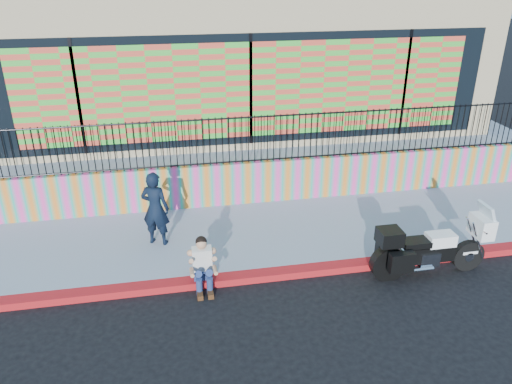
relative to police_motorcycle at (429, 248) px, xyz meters
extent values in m
plane|color=black|center=(-2.78, 0.46, -0.63)|extent=(90.00, 90.00, 0.00)
cube|color=#AF0C29|center=(-2.78, 0.46, -0.55)|extent=(16.00, 0.30, 0.15)
cube|color=#9098AD|center=(-2.78, 2.11, -0.55)|extent=(16.00, 3.00, 0.15)
cube|color=#F841A4|center=(-2.78, 3.71, 0.07)|extent=(16.00, 0.20, 1.10)
cube|color=#9098AD|center=(-2.78, 8.81, 0.00)|extent=(16.00, 10.00, 1.25)
cube|color=tan|center=(-2.78, 8.61, 2.62)|extent=(14.00, 8.00, 4.00)
cube|color=black|center=(-2.78, 4.59, 2.22)|extent=(12.60, 0.04, 2.80)
cube|color=#E24832|center=(-2.78, 4.56, 2.22)|extent=(11.48, 0.02, 2.40)
cylinder|color=black|center=(0.91, 0.00, -0.29)|extent=(0.67, 0.14, 0.67)
cylinder|color=black|center=(-0.82, 0.00, -0.29)|extent=(0.67, 0.14, 0.67)
cube|color=black|center=(0.05, 0.00, -0.12)|extent=(0.97, 0.29, 0.35)
cube|color=silver|center=(0.00, 0.00, -0.22)|extent=(0.41, 0.35, 0.31)
cube|color=white|center=(0.23, 0.00, 0.17)|extent=(0.56, 0.33, 0.24)
cube|color=black|center=(-0.31, 0.00, 0.15)|extent=(0.56, 0.35, 0.12)
cube|color=white|center=(1.10, 0.00, 0.37)|extent=(0.31, 0.53, 0.43)
cube|color=silver|center=(1.14, 0.00, 0.70)|extent=(0.19, 0.47, 0.34)
cube|color=black|center=(-0.87, 0.00, 0.34)|extent=(0.45, 0.43, 0.31)
cube|color=black|center=(-0.72, -0.31, -0.07)|extent=(0.49, 0.18, 0.41)
cube|color=black|center=(-0.72, 0.31, -0.07)|extent=(0.49, 0.18, 0.41)
cube|color=white|center=(0.91, 0.00, -0.19)|extent=(0.33, 0.16, 0.06)
imported|color=black|center=(-5.33, 2.04, 0.36)|extent=(0.72, 0.61, 1.68)
cube|color=navy|center=(-4.48, 0.53, -0.39)|extent=(0.36, 0.28, 0.18)
cube|color=silver|center=(-4.48, 0.49, -0.04)|extent=(0.38, 0.27, 0.54)
sphere|color=tan|center=(-4.48, 0.45, 0.32)|extent=(0.21, 0.21, 0.21)
cube|color=#472814|center=(-4.58, 0.09, -0.58)|extent=(0.11, 0.26, 0.10)
cube|color=#472814|center=(-4.38, 0.09, -0.58)|extent=(0.11, 0.26, 0.10)
camera|label=1|loc=(-4.99, -7.77, 5.18)|focal=35.00mm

